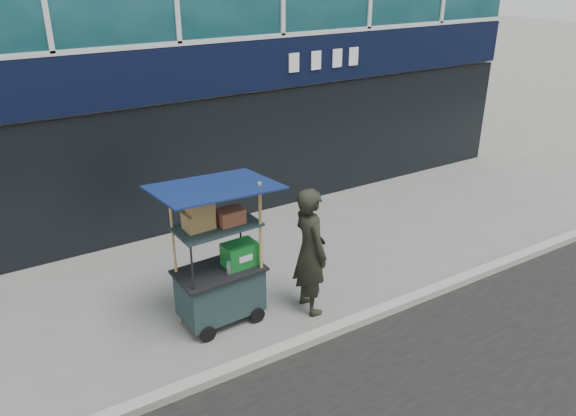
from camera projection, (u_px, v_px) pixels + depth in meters
ground at (305, 334)px, 7.67m from camera, size 80.00×80.00×0.00m
curb at (313, 338)px, 7.49m from camera, size 80.00×0.18×0.12m
vendor_cart at (221, 274)px, 7.68m from camera, size 1.62×1.18×2.12m
vendor_man at (310, 251)px, 7.85m from camera, size 0.50×0.72×1.90m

